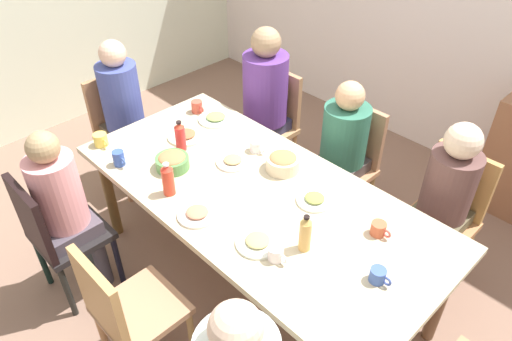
% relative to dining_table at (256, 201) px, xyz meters
% --- Properties ---
extents(ground_plane, '(6.53, 6.53, 0.00)m').
position_rel_dining_table_xyz_m(ground_plane, '(0.00, 0.00, -0.68)').
color(ground_plane, '#826352').
extents(wall_back, '(5.68, 0.12, 2.60)m').
position_rel_dining_table_xyz_m(wall_back, '(0.00, 2.24, 0.62)').
color(wall_back, silver).
rests_on(wall_back, ground_plane).
extents(dining_table, '(2.23, 1.04, 0.75)m').
position_rel_dining_table_xyz_m(dining_table, '(0.00, 0.00, 0.00)').
color(dining_table, '#C0B390').
rests_on(dining_table, ground_plane).
extents(chair_0, '(0.40, 0.40, 0.90)m').
position_rel_dining_table_xyz_m(chair_0, '(0.74, 0.90, -0.17)').
color(chair_0, '#B27548').
rests_on(chair_0, ground_plane).
extents(person_0, '(0.30, 0.30, 1.17)m').
position_rel_dining_table_xyz_m(person_0, '(0.74, 0.81, 0.02)').
color(person_0, brown).
rests_on(person_0, ground_plane).
extents(chair_1, '(0.40, 0.40, 0.90)m').
position_rel_dining_table_xyz_m(chair_1, '(-0.74, 0.90, -0.17)').
color(chair_1, tan).
rests_on(chair_1, ground_plane).
extents(person_1, '(0.34, 0.34, 1.28)m').
position_rel_dining_table_xyz_m(person_1, '(-0.74, 0.81, 0.10)').
color(person_1, navy).
rests_on(person_1, ground_plane).
extents(chair_4, '(0.40, 0.40, 0.90)m').
position_rel_dining_table_xyz_m(chair_4, '(0.00, -0.90, -0.17)').
color(chair_4, '#A47858').
rests_on(chair_4, ground_plane).
extents(chair_5, '(0.40, 0.40, 0.90)m').
position_rel_dining_table_xyz_m(chair_5, '(0.00, 0.90, -0.17)').
color(chair_5, tan).
rests_on(chair_5, ground_plane).
extents(person_5, '(0.31, 0.31, 1.14)m').
position_rel_dining_table_xyz_m(person_5, '(-0.00, 0.81, 0.01)').
color(person_5, '#423D3D').
rests_on(person_5, ground_plane).
extents(chair_6, '(0.40, 0.40, 0.90)m').
position_rel_dining_table_xyz_m(chair_6, '(-1.50, 0.00, -0.17)').
color(chair_6, '#AB8253').
rests_on(chair_6, ground_plane).
extents(person_6, '(0.30, 0.30, 1.23)m').
position_rel_dining_table_xyz_m(person_6, '(-1.40, 0.00, 0.05)').
color(person_6, brown).
rests_on(person_6, ground_plane).
extents(chair_7, '(0.40, 0.40, 0.90)m').
position_rel_dining_table_xyz_m(chair_7, '(-0.74, -0.90, -0.17)').
color(chair_7, black).
rests_on(chair_7, ground_plane).
extents(person_7, '(0.30, 0.30, 1.17)m').
position_rel_dining_table_xyz_m(person_7, '(-0.74, -0.81, 0.01)').
color(person_7, '#3D494A').
rests_on(person_7, ground_plane).
extents(plate_0, '(0.20, 0.20, 0.04)m').
position_rel_dining_table_xyz_m(plate_0, '(0.29, 0.17, 0.08)').
color(plate_0, silver).
rests_on(plate_0, dining_table).
extents(plate_1, '(0.24, 0.24, 0.04)m').
position_rel_dining_table_xyz_m(plate_1, '(-0.72, 0.06, 0.08)').
color(plate_1, '#EAE2C6').
rests_on(plate_1, dining_table).
extents(plate_2, '(0.20, 0.20, 0.04)m').
position_rel_dining_table_xyz_m(plate_2, '(-0.29, 0.09, 0.08)').
color(plate_2, white).
rests_on(plate_2, dining_table).
extents(plate_3, '(0.22, 0.22, 0.04)m').
position_rel_dining_table_xyz_m(plate_3, '(0.30, -0.28, 0.08)').
color(plate_3, silver).
rests_on(plate_3, dining_table).
extents(plate_4, '(0.24, 0.24, 0.04)m').
position_rel_dining_table_xyz_m(plate_4, '(-0.75, 0.34, 0.08)').
color(plate_4, silver).
rests_on(plate_4, dining_table).
extents(plate_5, '(0.22, 0.22, 0.04)m').
position_rel_dining_table_xyz_m(plate_5, '(-0.07, -0.36, 0.08)').
color(plate_5, silver).
rests_on(plate_5, dining_table).
extents(bowl_0, '(0.20, 0.20, 0.10)m').
position_rel_dining_table_xyz_m(bowl_0, '(-0.04, 0.26, 0.12)').
color(bowl_0, beige).
rests_on(bowl_0, dining_table).
extents(bowl_1, '(0.20, 0.20, 0.10)m').
position_rel_dining_table_xyz_m(bowl_1, '(-0.51, -0.20, 0.12)').
color(bowl_1, '#4E8645').
rests_on(bowl_1, dining_table).
extents(cup_0, '(0.11, 0.08, 0.07)m').
position_rel_dining_table_xyz_m(cup_0, '(0.85, -0.05, 0.10)').
color(cup_0, '#3955A2').
rests_on(cup_0, dining_table).
extents(cup_1, '(0.11, 0.08, 0.07)m').
position_rel_dining_table_xyz_m(cup_1, '(-0.28, 0.28, 0.10)').
color(cup_1, white).
rests_on(cup_1, dining_table).
extents(cup_2, '(0.11, 0.07, 0.10)m').
position_rel_dining_table_xyz_m(cup_2, '(-0.76, -0.42, 0.12)').
color(cup_2, '#324FA5').
rests_on(cup_2, dining_table).
extents(cup_3, '(0.11, 0.08, 0.07)m').
position_rel_dining_table_xyz_m(cup_3, '(0.68, 0.21, 0.10)').
color(cup_3, '#C35535').
rests_on(cup_3, dining_table).
extents(cup_4, '(0.11, 0.08, 0.08)m').
position_rel_dining_table_xyz_m(cup_4, '(-0.92, 0.32, 0.11)').
color(cup_4, '#C34A38').
rests_on(cup_4, dining_table).
extents(cup_5, '(0.11, 0.08, 0.08)m').
position_rel_dining_table_xyz_m(cup_5, '(0.43, -0.28, 0.11)').
color(cup_5, white).
rests_on(cup_5, dining_table).
extents(cup_6, '(0.12, 0.09, 0.08)m').
position_rel_dining_table_xyz_m(cup_6, '(-1.03, -0.39, 0.11)').
color(cup_6, '#EBCF52').
rests_on(cup_6, dining_table).
extents(bottle_0, '(0.07, 0.07, 0.21)m').
position_rel_dining_table_xyz_m(bottle_0, '(-0.63, -0.05, 0.17)').
color(bottle_0, red).
rests_on(bottle_0, dining_table).
extents(bottle_1, '(0.06, 0.06, 0.22)m').
position_rel_dining_table_xyz_m(bottle_1, '(0.48, -0.13, 0.17)').
color(bottle_1, tan).
rests_on(bottle_1, dining_table).
extents(bottle_2, '(0.07, 0.07, 0.21)m').
position_rel_dining_table_xyz_m(bottle_2, '(-0.33, -0.36, 0.17)').
color(bottle_2, red).
rests_on(bottle_2, dining_table).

